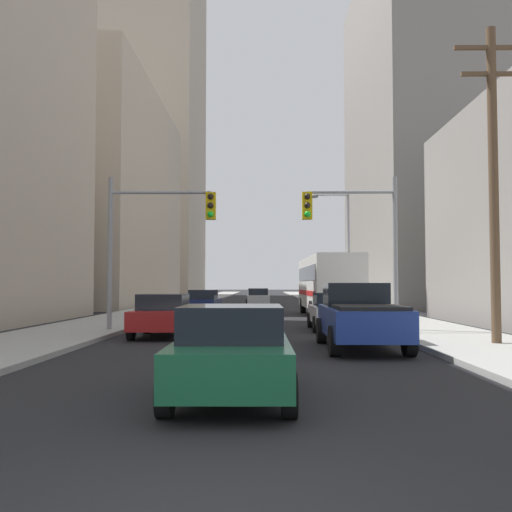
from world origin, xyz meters
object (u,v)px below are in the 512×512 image
object	(u,v)px
sedan_red	(164,315)
sedan_navy	(203,302)
pickup_truck_blue	(360,316)
traffic_signal_near_right	(355,227)
sedan_green	(232,352)
traffic_signal_near_left	(156,227)
sedan_white	(334,311)
city_bus	(328,283)
sedan_silver	(258,297)

from	to	relation	value
sedan_red	sedan_navy	distance (m)	15.30
pickup_truck_blue	traffic_signal_near_right	world-z (taller)	traffic_signal_near_right
traffic_signal_near_right	sedan_green	bearing A→B (deg)	-107.23
sedan_green	sedan_navy	bearing A→B (deg)	96.86
traffic_signal_near_left	sedan_navy	bearing A→B (deg)	88.21
sedan_green	sedan_red	world-z (taller)	same
sedan_green	sedan_white	xyz separation A→B (m)	(3.37, 14.43, 0.00)
pickup_truck_blue	sedan_green	bearing A→B (deg)	-113.59
sedan_red	city_bus	bearing A→B (deg)	61.24
sedan_red	sedan_silver	xyz separation A→B (m)	(3.07, 28.05, 0.00)
sedan_green	sedan_red	xyz separation A→B (m)	(-3.04, 11.30, 0.00)
city_bus	sedan_silver	distance (m)	15.45
sedan_red	sedan_silver	world-z (taller)	same
city_bus	sedan_green	world-z (taller)	city_bus
pickup_truck_blue	sedan_white	xyz separation A→B (m)	(0.08, 6.90, -0.16)
city_bus	sedan_white	xyz separation A→B (m)	(-0.85, -10.09, -1.16)
city_bus	traffic_signal_near_left	bearing A→B (deg)	-124.07
sedan_silver	city_bus	bearing A→B (deg)	-74.22
pickup_truck_blue	sedan_white	bearing A→B (deg)	89.33
sedan_silver	traffic_signal_near_left	world-z (taller)	traffic_signal_near_left
pickup_truck_blue	traffic_signal_near_left	xyz separation A→B (m)	(-6.92, 5.38, 3.13)
city_bus	traffic_signal_near_left	distance (m)	14.17
sedan_green	sedan_silver	size ratio (longest dim) A/B	0.99
sedan_white	traffic_signal_near_right	distance (m)	3.65
sedan_green	traffic_signal_near_left	distance (m)	13.81
sedan_red	sedan_navy	size ratio (longest dim) A/B	0.99
sedan_white	traffic_signal_near_left	bearing A→B (deg)	-167.80
city_bus	pickup_truck_blue	distance (m)	17.04
city_bus	traffic_signal_near_right	world-z (taller)	traffic_signal_near_right
traffic_signal_near_left	traffic_signal_near_right	size ratio (longest dim) A/B	1.00
city_bus	sedan_navy	bearing A→B (deg)	164.36
traffic_signal_near_right	traffic_signal_near_left	bearing A→B (deg)	180.00
sedan_red	traffic_signal_near_right	xyz separation A→B (m)	(7.04, 1.62, 3.26)
sedan_white	sedan_navy	bearing A→B (deg)	118.36
city_bus	traffic_signal_near_left	world-z (taller)	traffic_signal_near_left
sedan_navy	traffic_signal_near_right	world-z (taller)	traffic_signal_near_right
pickup_truck_blue	sedan_navy	size ratio (longest dim) A/B	1.27
sedan_navy	city_bus	bearing A→B (deg)	-15.64
city_bus	sedan_navy	size ratio (longest dim) A/B	2.70
city_bus	sedan_red	xyz separation A→B (m)	(-7.26, -13.22, -1.16)
sedan_green	traffic_signal_near_right	distance (m)	13.91
traffic_signal_near_right	city_bus	bearing A→B (deg)	88.93
sedan_navy	sedan_white	bearing A→B (deg)	-61.64
pickup_truck_blue	sedan_silver	size ratio (longest dim) A/B	1.27
sedan_silver	traffic_signal_near_left	size ratio (longest dim) A/B	0.71
sedan_green	sedan_red	distance (m)	11.70
city_bus	sedan_red	distance (m)	15.13
sedan_red	pickup_truck_blue	bearing A→B (deg)	-30.75
city_bus	sedan_navy	distance (m)	7.79
sedan_green	traffic_signal_near_right	size ratio (longest dim) A/B	0.70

